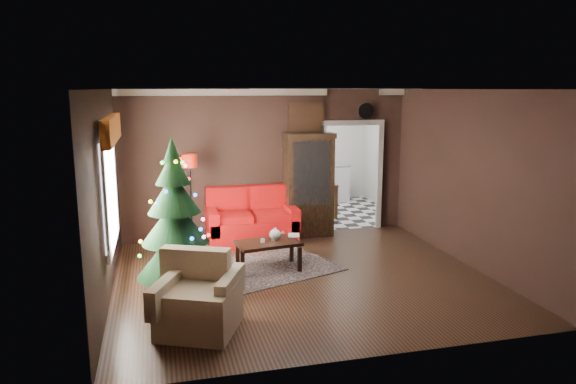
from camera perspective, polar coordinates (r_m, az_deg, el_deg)
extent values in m
plane|color=black|center=(8.12, 1.57, -9.19)|extent=(5.50, 5.50, 0.00)
plane|color=white|center=(7.62, 1.68, 10.98)|extent=(5.50, 5.50, 0.00)
plane|color=black|center=(10.14, -2.21, 3.08)|extent=(5.50, 0.00, 5.50)
plane|color=black|center=(5.44, 8.78, -4.11)|extent=(5.50, 0.00, 5.50)
plane|color=black|center=(7.50, -19.06, -0.40)|extent=(0.00, 5.50, 5.50)
plane|color=black|center=(8.88, 18.96, 1.33)|extent=(0.00, 5.50, 5.50)
cube|color=white|center=(7.68, -18.67, 0.27)|extent=(0.05, 1.60, 1.40)
cube|color=#AA541C|center=(7.57, -18.44, 6.41)|extent=(0.12, 2.10, 0.35)
plane|color=white|center=(12.27, 4.18, -2.19)|extent=(3.00, 3.00, 0.00)
cube|color=white|center=(13.37, 2.33, 6.31)|extent=(0.70, 0.06, 0.70)
cube|color=#4A3B46|center=(8.51, -2.35, -8.18)|extent=(2.50, 2.15, 0.01)
cylinder|color=white|center=(8.32, -2.74, -5.23)|extent=(0.09, 0.09, 0.06)
cylinder|color=white|center=(8.39, -1.57, -5.08)|extent=(0.06, 0.06, 0.05)
imported|color=#9F7B5F|center=(8.63, 0.04, -3.97)|extent=(0.18, 0.06, 0.24)
cylinder|color=white|center=(10.58, 8.32, 8.63)|extent=(0.32, 0.32, 0.06)
cube|color=#B6714A|center=(10.20, 1.98, 7.92)|extent=(0.62, 0.05, 0.52)
cube|color=white|center=(13.30, 2.59, 0.85)|extent=(1.80, 0.60, 0.90)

